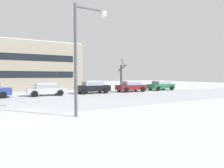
% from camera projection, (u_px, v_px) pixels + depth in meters
% --- Properties ---
extents(ground_plane, '(120.00, 120.00, 0.00)m').
position_uv_depth(ground_plane, '(13.00, 114.00, 10.69)').
color(ground_plane, white).
extents(road_surface, '(80.00, 9.35, 0.00)m').
position_uv_depth(road_surface, '(11.00, 105.00, 13.90)').
color(road_surface, silver).
rests_on(road_surface, ground).
extents(street_lamp, '(1.85, 0.36, 5.82)m').
position_uv_depth(street_lamp, '(82.00, 48.00, 10.04)').
color(street_lamp, '#4C4F54').
rests_on(street_lamp, ground).
extents(parked_car_silver, '(3.96, 2.05, 1.31)m').
position_uv_depth(parked_car_silver, '(46.00, 89.00, 20.63)').
color(parked_car_silver, silver).
rests_on(parked_car_silver, ground).
extents(parked_car_black, '(4.13, 2.08, 1.51)m').
position_uv_depth(parked_car_black, '(93.00, 87.00, 23.42)').
color(parked_car_black, black).
rests_on(parked_car_black, ground).
extents(parked_car_maroon, '(4.06, 2.04, 1.43)m').
position_uv_depth(parked_car_maroon, '(131.00, 86.00, 25.80)').
color(parked_car_maroon, maroon).
rests_on(parked_car_maroon, ground).
extents(parked_car_green, '(4.00, 2.06, 1.39)m').
position_uv_depth(parked_car_green, '(161.00, 85.00, 28.57)').
color(parked_car_green, '#1E6038').
rests_on(parked_car_green, ground).
extents(tree_far_right, '(1.32, 1.47, 4.70)m').
position_uv_depth(tree_far_right, '(121.00, 76.00, 29.14)').
color(tree_far_right, '#423326').
rests_on(tree_far_right, ground).
extents(building_far_left, '(15.61, 9.35, 7.03)m').
position_uv_depth(building_far_left, '(25.00, 67.00, 29.81)').
color(building_far_left, '#9E937F').
rests_on(building_far_left, ground).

